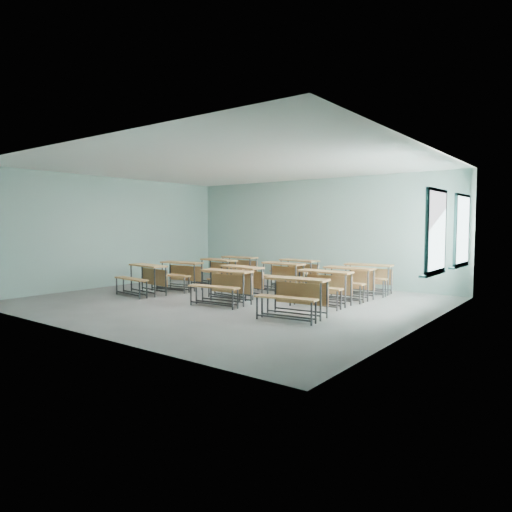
# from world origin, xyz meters

# --- Properties ---
(room) EXTENTS (9.04, 8.04, 3.24)m
(room) POSITION_xyz_m (0.08, 0.03, 1.60)
(room) COLOR gray
(room) RESTS_ON ground
(desk_unit_r0c0) EXTENTS (1.34, 0.99, 0.77)m
(desk_unit_r0c0) POSITION_xyz_m (-2.40, -0.63, 0.52)
(desk_unit_r0c0) COLOR #A56E3B
(desk_unit_r0c0) RESTS_ON ground
(desk_unit_r0c1) EXTENTS (1.32, 0.96, 0.77)m
(desk_unit_r0c1) POSITION_xyz_m (0.18, -0.46, 0.52)
(desk_unit_r0c1) COLOR #A56E3B
(desk_unit_r0c1) RESTS_ON ground
(desk_unit_r0c2) EXTENTS (1.33, 0.97, 0.77)m
(desk_unit_r0c2) POSITION_xyz_m (2.27, -0.76, 0.52)
(desk_unit_r0c2) COLOR #A56E3B
(desk_unit_r0c2) RESTS_ON ground
(desk_unit_r1c0) EXTENTS (1.33, 0.98, 0.77)m
(desk_unit_r1c0) POSITION_xyz_m (-2.33, 0.52, 0.52)
(desk_unit_r1c0) COLOR #A56E3B
(desk_unit_r1c0) RESTS_ON ground
(desk_unit_r1c1) EXTENTS (1.34, 0.99, 0.77)m
(desk_unit_r1c1) POSITION_xyz_m (-0.21, 0.53, 0.52)
(desk_unit_r1c1) COLOR #A56E3B
(desk_unit_r1c1) RESTS_ON ground
(desk_unit_r1c2) EXTENTS (1.28, 0.89, 0.77)m
(desk_unit_r1c2) POSITION_xyz_m (2.03, 0.81, 0.52)
(desk_unit_r1c2) COLOR #A56E3B
(desk_unit_r1c2) RESTS_ON ground
(desk_unit_r2c0) EXTENTS (1.32, 0.96, 0.77)m
(desk_unit_r2c0) POSITION_xyz_m (-2.19, 1.88, 0.52)
(desk_unit_r2c0) COLOR #A56E3B
(desk_unit_r2c0) RESTS_ON ground
(desk_unit_r2c1) EXTENTS (1.31, 0.94, 0.77)m
(desk_unit_r2c1) POSITION_xyz_m (0.07, 2.01, 0.52)
(desk_unit_r2c1) COLOR #A56E3B
(desk_unit_r2c1) RESTS_ON ground
(desk_unit_r2c2) EXTENTS (1.24, 0.84, 0.77)m
(desk_unit_r2c2) POSITION_xyz_m (2.10, 1.90, 0.52)
(desk_unit_r2c2) COLOR #A56E3B
(desk_unit_r2c2) RESTS_ON ground
(desk_unit_r3c0) EXTENTS (1.24, 0.84, 0.77)m
(desk_unit_r3c0) POSITION_xyz_m (-2.34, 3.08, 0.52)
(desk_unit_r3c0) COLOR #A56E3B
(desk_unit_r3c0) RESTS_ON ground
(desk_unit_r3c1) EXTENTS (1.33, 0.98, 0.77)m
(desk_unit_r3c1) POSITION_xyz_m (-0.14, 3.17, 0.52)
(desk_unit_r3c1) COLOR #A56E3B
(desk_unit_r3c1) RESTS_ON ground
(desk_unit_r3c2) EXTENTS (1.31, 0.95, 0.77)m
(desk_unit_r3c2) POSITION_xyz_m (2.12, 3.03, 0.52)
(desk_unit_r3c2) COLOR #A56E3B
(desk_unit_r3c2) RESTS_ON ground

